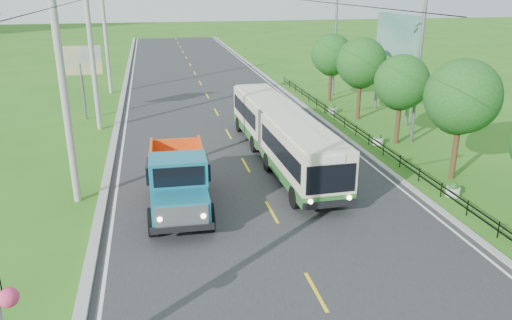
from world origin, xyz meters
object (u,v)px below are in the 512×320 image
object	(u,v)px
tree_fourth	(401,85)
pole_far	(106,35)
bus	(281,131)
billboard_left	(80,65)
dump_truck	(178,176)
planter_far	(333,109)
tree_fifth	(361,65)
pole_near	(65,89)
streetlight_far	(334,38)
billboard_right	(396,43)
planter_mid	(378,140)
tree_third	(461,100)
pole_mid	(92,53)
streetlight_mid	(417,62)
planter_near	(453,190)
tree_back	(332,56)

from	to	relation	value
tree_fourth	pole_far	bearing A→B (deg)	133.85
bus	billboard_left	bearing A→B (deg)	133.06
dump_truck	planter_far	bearing A→B (deg)	51.61
tree_fifth	pole_far	bearing A→B (deg)	144.64
pole_near	streetlight_far	xyz separation A→B (m)	(18.90, 19.00, -0.19)
pole_far	billboard_right	distance (m)	24.33
planter_mid	tree_third	bearing A→B (deg)	-77.90
pole_mid	tree_fourth	distance (m)	19.43
pole_near	streetlight_mid	bearing A→B (deg)	14.81
pole_near	pole_far	xyz separation A→B (m)	(0.00, 24.00, 0.00)
tree_fifth	dump_truck	distance (m)	19.03
pole_near	tree_third	bearing A→B (deg)	-2.71
pole_mid	planter_mid	bearing A→B (deg)	-22.54
pole_far	billboard_right	xyz separation A→B (m)	(20.56, -13.00, 0.25)
pole_mid	tree_fifth	bearing A→B (deg)	-2.71
billboard_left	streetlight_mid	bearing A→B (deg)	-26.40
pole_far	planter_near	distance (m)	32.19
planter_far	billboard_right	bearing A→B (deg)	-28.39
billboard_left	bus	size ratio (longest dim) A/B	0.35
tree_back	billboard_right	distance (m)	6.82
planter_mid	tree_fourth	bearing A→B (deg)	6.39
dump_truck	pole_far	bearing A→B (deg)	101.23
tree_fourth	planter_mid	world-z (taller)	tree_fourth
tree_fourth	tree_fifth	world-z (taller)	tree_fifth
billboard_left	dump_truck	distance (m)	17.94
tree_fourth	billboard_left	xyz separation A→B (m)	(-19.36, 9.86, 0.28)
billboard_right	dump_truck	distance (m)	20.99
planter_mid	bus	bearing A→B (deg)	-165.26
pole_mid	planter_mid	world-z (taller)	pole_mid
pole_near	dump_truck	world-z (taller)	pole_near
tree_back	planter_far	world-z (taller)	tree_back
bus	tree_third	bearing A→B (deg)	-29.21
pole_far	bus	distance (m)	23.39
planter_mid	pole_near	bearing A→B (deg)	-163.48
planter_near	planter_far	distance (m)	16.00
tree_third	streetlight_mid	distance (m)	5.98
tree_fifth	billboard_right	bearing A→B (deg)	-3.30
dump_truck	bus	bearing A→B (deg)	42.75
tree_back	streetlight_far	size ratio (longest dim) A/B	0.61
billboard_left	planter_mid	bearing A→B (deg)	-28.92
planter_far	bus	xyz separation A→B (m)	(-6.58, -9.73, 1.42)
dump_truck	pole_mid	bearing A→B (deg)	109.23
billboard_left	billboard_right	bearing A→B (deg)	-10.40
planter_far	tree_back	bearing A→B (deg)	73.12
streetlight_mid	billboard_right	distance (m)	6.24
pole_far	planter_near	xyz separation A→B (m)	(16.86, -27.00, -4.81)
tree_third	dump_truck	bearing A→B (deg)	-175.80
streetlight_far	streetlight_mid	bearing A→B (deg)	-90.00
planter_mid	bus	distance (m)	6.95
pole_near	pole_far	distance (m)	24.00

